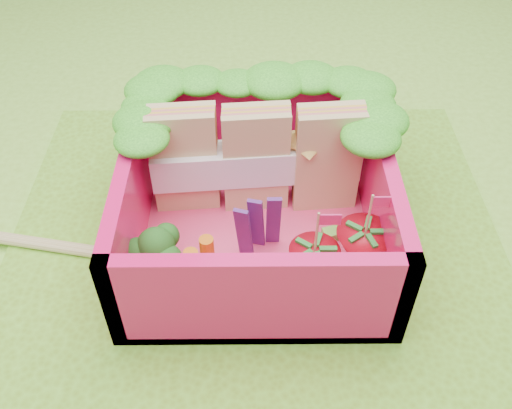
{
  "coord_description": "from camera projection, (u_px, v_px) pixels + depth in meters",
  "views": [
    {
      "loc": [
        -0.01,
        -1.93,
        2.27
      ],
      "look_at": [
        0.0,
        0.12,
        0.28
      ],
      "focal_mm": 40.0,
      "sensor_mm": 36.0,
      "label": 1
    }
  ],
  "objects": [
    {
      "name": "sandwich_stack",
      "position": [
        257.0,
        159.0,
        2.97
      ],
      "size": [
        1.1,
        0.26,
        0.6
      ],
      "color": "tan",
      "rests_on": "bento_floor"
    },
    {
      "name": "carrot_sticks",
      "position": [
        200.0,
        264.0,
        2.68
      ],
      "size": [
        0.13,
        0.17,
        0.26
      ],
      "color": "orange",
      "rests_on": "bento_floor"
    },
    {
      "name": "placemat",
      "position": [
        256.0,
        257.0,
        2.96
      ],
      "size": [
        2.6,
        2.6,
        0.03
      ],
      "primitive_type": "cube",
      "color": "#6DA625",
      "rests_on": "ground"
    },
    {
      "name": "snap_peas",
      "position": [
        328.0,
        256.0,
        2.85
      ],
      "size": [
        0.54,
        0.6,
        0.05
      ],
      "color": "#61C63E",
      "rests_on": "bento_floor"
    },
    {
      "name": "ground",
      "position": [
        256.0,
        259.0,
        2.97
      ],
      "size": [
        14.0,
        14.0,
        0.0
      ],
      "primitive_type": "plane",
      "color": "#7DBA34",
      "rests_on": "ground"
    },
    {
      "name": "strawberry_left",
      "position": [
        313.0,
        266.0,
        2.67
      ],
      "size": [
        0.24,
        0.24,
        0.48
      ],
      "color": "red",
      "rests_on": "bento_floor"
    },
    {
      "name": "chopsticks",
      "position": [
        82.0,
        250.0,
        2.94
      ],
      "size": [
        1.98,
        0.44,
        0.05
      ],
      "color": "tan",
      "rests_on": "placemat"
    },
    {
      "name": "broccoli",
      "position": [
        157.0,
        253.0,
        2.65
      ],
      "size": [
        0.33,
        0.33,
        0.26
      ],
      "color": "#539045",
      "rests_on": "bento_floor"
    },
    {
      "name": "bento_box",
      "position": [
        257.0,
        201.0,
        2.84
      ],
      "size": [
        1.3,
        1.3,
        0.55
      ],
      "color": "#EF1460",
      "rests_on": "placemat"
    },
    {
      "name": "strawberry_right",
      "position": [
        362.0,
        252.0,
        2.71
      ],
      "size": [
        0.27,
        0.27,
        0.51
      ],
      "color": "red",
      "rests_on": "bento_floor"
    },
    {
      "name": "bento_floor",
      "position": [
        257.0,
        235.0,
        3.02
      ],
      "size": [
        1.3,
        1.3,
        0.05
      ],
      "primitive_type": "cube",
      "color": "#F33E70",
      "rests_on": "placemat"
    },
    {
      "name": "purple_wedges",
      "position": [
        258.0,
        225.0,
        2.77
      ],
      "size": [
        0.22,
        0.11,
        0.38
      ],
      "color": "#471C62",
      "rests_on": "bento_floor"
    },
    {
      "name": "lettuce_ruffle",
      "position": [
        256.0,
        94.0,
        2.93
      ],
      "size": [
        1.43,
        0.76,
        0.11
      ],
      "color": "#227C16",
      "rests_on": "bento_box"
    }
  ]
}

